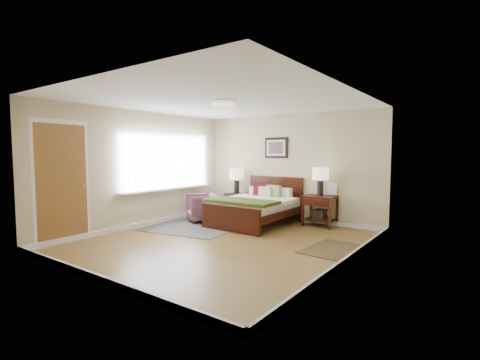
{
  "coord_description": "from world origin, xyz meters",
  "views": [
    {
      "loc": [
        3.86,
        -4.84,
        1.59
      ],
      "look_at": [
        -0.24,
        0.84,
        1.05
      ],
      "focal_mm": 26.0,
      "sensor_mm": 36.0,
      "label": 1
    }
  ],
  "objects_px": {
    "lamp_left": "(237,176)",
    "lamp_right": "(320,176)",
    "nightstand_left": "(236,198)",
    "armchair": "(203,208)",
    "rug_persian": "(205,223)",
    "bed": "(256,204)",
    "nightstand_right": "(320,208)"
  },
  "relations": [
    {
      "from": "armchair",
      "to": "rug_persian",
      "type": "height_order",
      "value": "armchair"
    },
    {
      "from": "lamp_left",
      "to": "nightstand_right",
      "type": "bearing_deg",
      "value": -0.32
    },
    {
      "from": "armchair",
      "to": "nightstand_left",
      "type": "bearing_deg",
      "value": 118.48
    },
    {
      "from": "lamp_right",
      "to": "armchair",
      "type": "relative_size",
      "value": 0.86
    },
    {
      "from": "nightstand_left",
      "to": "rug_persian",
      "type": "height_order",
      "value": "nightstand_left"
    },
    {
      "from": "bed",
      "to": "nightstand_right",
      "type": "distance_m",
      "value": 1.4
    },
    {
      "from": "nightstand_left",
      "to": "nightstand_right",
      "type": "bearing_deg",
      "value": 0.19
    },
    {
      "from": "bed",
      "to": "nightstand_right",
      "type": "relative_size",
      "value": 2.81
    },
    {
      "from": "bed",
      "to": "lamp_left",
      "type": "xyz_separation_m",
      "value": [
        -1.03,
        0.69,
        0.53
      ]
    },
    {
      "from": "nightstand_left",
      "to": "lamp_right",
      "type": "height_order",
      "value": "lamp_right"
    },
    {
      "from": "rug_persian",
      "to": "armchair",
      "type": "bearing_deg",
      "value": 131.19
    },
    {
      "from": "lamp_left",
      "to": "lamp_right",
      "type": "bearing_deg",
      "value": 0.0
    },
    {
      "from": "nightstand_right",
      "to": "bed",
      "type": "bearing_deg",
      "value": -150.95
    },
    {
      "from": "nightstand_right",
      "to": "nightstand_left",
      "type": "bearing_deg",
      "value": -179.81
    },
    {
      "from": "nightstand_right",
      "to": "lamp_right",
      "type": "xyz_separation_m",
      "value": [
        -0.0,
        0.01,
        0.7
      ]
    },
    {
      "from": "lamp_left",
      "to": "armchair",
      "type": "bearing_deg",
      "value": -98.02
    },
    {
      "from": "nightstand_left",
      "to": "armchair",
      "type": "relative_size",
      "value": 0.8
    },
    {
      "from": "armchair",
      "to": "bed",
      "type": "bearing_deg",
      "value": 56.14
    },
    {
      "from": "nightstand_left",
      "to": "lamp_right",
      "type": "relative_size",
      "value": 0.93
    },
    {
      "from": "nightstand_right",
      "to": "rug_persian",
      "type": "distance_m",
      "value": 2.59
    },
    {
      "from": "lamp_left",
      "to": "lamp_right",
      "type": "distance_m",
      "value": 2.26
    },
    {
      "from": "bed",
      "to": "nightstand_right",
      "type": "bearing_deg",
      "value": 29.05
    },
    {
      "from": "lamp_left",
      "to": "armchair",
      "type": "relative_size",
      "value": 0.86
    },
    {
      "from": "lamp_left",
      "to": "rug_persian",
      "type": "height_order",
      "value": "lamp_left"
    },
    {
      "from": "lamp_left",
      "to": "rug_persian",
      "type": "bearing_deg",
      "value": -88.4
    },
    {
      "from": "lamp_left",
      "to": "rug_persian",
      "type": "xyz_separation_m",
      "value": [
        0.04,
        -1.27,
        -0.99
      ]
    },
    {
      "from": "nightstand_left",
      "to": "armchair",
      "type": "bearing_deg",
      "value": -98.16
    },
    {
      "from": "nightstand_left",
      "to": "armchair",
      "type": "xyz_separation_m",
      "value": [
        -0.16,
        -1.1,
        -0.12
      ]
    },
    {
      "from": "lamp_right",
      "to": "armchair",
      "type": "bearing_deg",
      "value": -155.24
    },
    {
      "from": "armchair",
      "to": "rug_persian",
      "type": "xyz_separation_m",
      "value": [
        0.19,
        -0.15,
        -0.32
      ]
    },
    {
      "from": "nightstand_right",
      "to": "lamp_left",
      "type": "bearing_deg",
      "value": 179.68
    },
    {
      "from": "armchair",
      "to": "lamp_right",
      "type": "bearing_deg",
      "value": 61.41
    }
  ]
}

